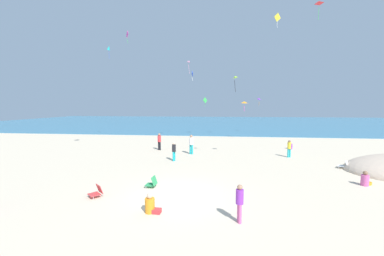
# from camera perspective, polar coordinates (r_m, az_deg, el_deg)

# --- Properties ---
(ground_plane) EXTENTS (120.00, 120.00, 0.00)m
(ground_plane) POSITION_cam_1_polar(r_m,az_deg,el_deg) (21.51, 1.11, -6.32)
(ground_plane) COLOR beige
(ocean_water) EXTENTS (120.00, 60.00, 0.05)m
(ocean_water) POSITION_cam_1_polar(r_m,az_deg,el_deg) (63.97, 4.90, 1.45)
(ocean_water) COLOR teal
(ocean_water) RESTS_ON ground_plane
(beach_chair_far_right) EXTENTS (0.78, 0.79, 0.57)m
(beach_chair_far_right) POSITION_cam_1_polar(r_m,az_deg,el_deg) (12.62, -21.93, -14.02)
(beach_chair_far_right) COLOR #D13D3D
(beach_chair_far_right) RESTS_ON ground_plane
(beach_chair_near_camera) EXTENTS (0.86, 0.83, 0.58)m
(beach_chair_near_camera) POSITION_cam_1_polar(r_m,az_deg,el_deg) (19.73, 32.80, -7.50)
(beach_chair_near_camera) COLOR white
(beach_chair_near_camera) RESTS_ON ground_plane
(beach_chair_mid_beach) EXTENTS (0.58, 0.60, 0.60)m
(beach_chair_mid_beach) POSITION_cam_1_polar(r_m,az_deg,el_deg) (13.19, -9.53, -12.81)
(beach_chair_mid_beach) COLOR #2D9956
(beach_chair_mid_beach) RESTS_ON ground_plane
(person_0) EXTENTS (0.34, 0.34, 1.45)m
(person_0) POSITION_cam_1_polar(r_m,az_deg,el_deg) (9.38, 11.37, -16.75)
(person_0) COLOR #D8599E
(person_0) RESTS_ON ground_plane
(person_1) EXTENTS (0.45, 0.45, 1.66)m
(person_1) POSITION_cam_1_polar(r_m,az_deg,el_deg) (23.57, -7.86, -2.98)
(person_1) COLOR black
(person_1) RESTS_ON ground_plane
(person_3) EXTENTS (0.38, 0.38, 1.50)m
(person_3) POSITION_cam_1_polar(r_m,az_deg,el_deg) (18.86, -4.36, -5.32)
(person_3) COLOR #19ADB2
(person_3) RESTS_ON ground_plane
(person_4) EXTENTS (0.68, 0.42, 0.83)m
(person_4) POSITION_cam_1_polar(r_m,az_deg,el_deg) (10.30, -9.86, -17.85)
(person_4) COLOR orange
(person_4) RESTS_ON ground_plane
(person_5) EXTENTS (0.46, 0.46, 1.75)m
(person_5) POSITION_cam_1_polar(r_m,az_deg,el_deg) (21.38, -0.19, -3.64)
(person_5) COLOR #19ADB2
(person_5) RESTS_ON ground_plane
(person_6) EXTENTS (0.35, 0.35, 1.47)m
(person_6) POSITION_cam_1_polar(r_m,az_deg,el_deg) (21.71, 22.32, -4.34)
(person_6) COLOR #19ADB2
(person_6) RESTS_ON ground_plane
(person_7) EXTENTS (0.38, 0.60, 0.72)m
(person_7) POSITION_cam_1_polar(r_m,az_deg,el_deg) (26.04, 22.60, -4.10)
(person_7) COLOR purple
(person_7) RESTS_ON ground_plane
(person_8) EXTENTS (0.73, 0.65, 0.82)m
(person_8) POSITION_cam_1_polar(r_m,az_deg,el_deg) (16.33, 36.21, -10.06)
(person_8) COLOR #D8599E
(person_8) RESTS_ON ground_plane
(kite_teal) EXTENTS (0.69, 0.64, 1.65)m
(kite_teal) POSITION_cam_1_polar(r_m,az_deg,el_deg) (33.10, -19.37, 17.68)
(kite_teal) COLOR #1EADAD
(kite_yellow) EXTENTS (0.83, 0.56, 1.62)m
(kite_yellow) POSITION_cam_1_polar(r_m,az_deg,el_deg) (30.73, 19.85, 23.68)
(kite_yellow) COLOR yellow
(kite_purple) EXTENTS (0.60, 0.75, 1.31)m
(kite_purple) POSITION_cam_1_polar(r_m,az_deg,el_deg) (38.36, 15.86, 6.75)
(kite_purple) COLOR purple
(kite_pink) EXTENTS (0.49, 0.57, 1.58)m
(kite_pink) POSITION_cam_1_polar(r_m,az_deg,el_deg) (30.11, -0.73, 15.65)
(kite_pink) COLOR pink
(kite_magenta) EXTENTS (0.61, 0.82, 1.67)m
(kite_magenta) POSITION_cam_1_polar(r_m,az_deg,el_deg) (34.17, -15.30, 20.83)
(kite_magenta) COLOR #DB3DA8
(kite_orange) EXTENTS (0.53, 0.46, 0.87)m
(kite_orange) POSITION_cam_1_polar(r_m,az_deg,el_deg) (20.59, 12.47, 6.03)
(kite_orange) COLOR orange
(kite_green) EXTENTS (0.56, 0.76, 1.39)m
(kite_green) POSITION_cam_1_polar(r_m,az_deg,el_deg) (34.75, 3.18, 6.65)
(kite_green) COLOR green
(kite_blue) EXTENTS (0.30, 0.80, 1.39)m
(kite_blue) POSITION_cam_1_polar(r_m,az_deg,el_deg) (33.73, 0.08, 12.87)
(kite_blue) COLOR blue
(kite_red) EXTENTS (0.77, 0.71, 1.73)m
(kite_red) POSITION_cam_1_polar(r_m,az_deg,el_deg) (27.19, 28.27, 25.02)
(kite_red) COLOR red
(kite_lime) EXTENTS (0.39, 0.46, 1.28)m
(kite_lime) POSITION_cam_1_polar(r_m,az_deg,el_deg) (19.29, 10.28, 11.88)
(kite_lime) COLOR #99DB33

